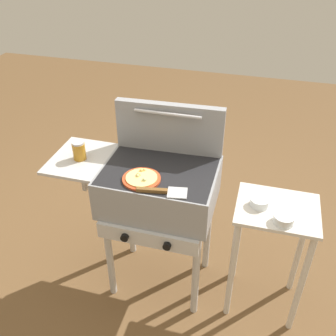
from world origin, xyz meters
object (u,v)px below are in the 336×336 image
grill (157,190)px  prep_table (272,238)px  topping_bowl_far (284,219)px  topping_bowl_near (260,202)px  spatula (162,191)px  sauce_jar (79,151)px  pizza_cheese (141,178)px

grill → prep_table: grill is taller
prep_table → topping_bowl_far: (0.03, -0.11, 0.24)m
topping_bowl_near → prep_table: bearing=4.2°
spatula → sauce_jar: bearing=161.9°
grill → spatula: (0.09, -0.19, 0.15)m
pizza_cheese → topping_bowl_near: size_ratio=2.03×
pizza_cheese → sauce_jar: bearing=165.9°
prep_table → sauce_jar: bearing=-179.3°
grill → pizza_cheese: pizza_cheese is taller
spatula → topping_bowl_far: spatula is taller
topping_bowl_near → topping_bowl_far: bearing=-39.2°
pizza_cheese → spatula: size_ratio=0.77×
grill → topping_bowl_far: grill is taller
pizza_cheese → spatula: (0.14, -0.08, -0.00)m
grill → topping_bowl_near: (0.57, -0.00, 0.04)m
sauce_jar → prep_table: (1.13, 0.01, -0.40)m
spatula → prep_table: bearing=18.2°
grill → spatula: 0.26m
prep_table → topping_bowl_far: size_ratio=7.36×
sauce_jar → topping_bowl_near: size_ratio=1.09×
prep_table → topping_bowl_far: 0.27m
grill → pizza_cheese: bearing=-114.3°
prep_table → topping_bowl_near: 0.26m
topping_bowl_far → grill: bearing=171.3°
pizza_cheese → sauce_jar: 0.42m
spatula → topping_bowl_near: size_ratio=2.62×
topping_bowl_near → grill: bearing=179.7°
topping_bowl_far → topping_bowl_near: bearing=140.8°
pizza_cheese → topping_bowl_far: 0.76m
pizza_cheese → topping_bowl_far: pizza_cheese is taller
spatula → topping_bowl_far: size_ratio=2.53×
sauce_jar → spatula: bearing=-18.1°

